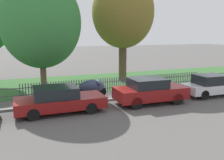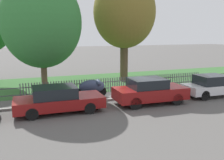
% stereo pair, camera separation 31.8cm
% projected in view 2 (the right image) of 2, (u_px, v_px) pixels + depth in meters
% --- Properties ---
extents(ground_plane, '(120.00, 120.00, 0.00)m').
position_uv_depth(ground_plane, '(134.00, 99.00, 15.29)').
color(ground_plane, '#565451').
extents(kerb_stone, '(38.00, 0.20, 0.12)m').
position_uv_depth(kerb_stone, '(133.00, 97.00, 15.37)').
color(kerb_stone, gray).
rests_on(kerb_stone, ground).
extents(grass_strip, '(38.00, 7.48, 0.01)m').
position_uv_depth(grass_strip, '(104.00, 81.00, 20.74)').
color(grass_strip, '#33602D').
rests_on(grass_strip, ground).
extents(park_fence, '(38.00, 0.05, 0.98)m').
position_uv_depth(park_fence, '(120.00, 84.00, 17.22)').
color(park_fence, '#4C4C51').
rests_on(park_fence, ground).
extents(parked_car_black_saloon, '(4.43, 1.85, 1.34)m').
position_uv_depth(parked_car_black_saloon, '(58.00, 99.00, 12.57)').
color(parked_car_black_saloon, maroon).
rests_on(parked_car_black_saloon, ground).
extents(parked_car_navy_estate, '(4.13, 1.91, 1.46)m').
position_uv_depth(parked_car_navy_estate, '(149.00, 91.00, 14.11)').
color(parked_car_navy_estate, maroon).
rests_on(parked_car_navy_estate, ground).
extents(parked_car_red_compact, '(3.82, 1.76, 1.36)m').
position_uv_depth(parked_car_red_compact, '(212.00, 86.00, 15.77)').
color(parked_car_red_compact, silver).
rests_on(parked_car_red_compact, ground).
extents(covered_motorcycle, '(1.86, 0.91, 1.10)m').
position_uv_depth(covered_motorcycle, '(93.00, 86.00, 15.56)').
color(covered_motorcycle, black).
rests_on(covered_motorcycle, ground).
extents(tree_behind_motorcycle, '(5.17, 5.17, 7.62)m').
position_uv_depth(tree_behind_motorcycle, '(42.00, 22.00, 16.07)').
color(tree_behind_motorcycle, brown).
rests_on(tree_behind_motorcycle, ground).
extents(tree_mid_park, '(4.95, 4.95, 8.43)m').
position_uv_depth(tree_mid_park, '(124.00, 13.00, 19.83)').
color(tree_mid_park, brown).
rests_on(tree_mid_park, ground).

